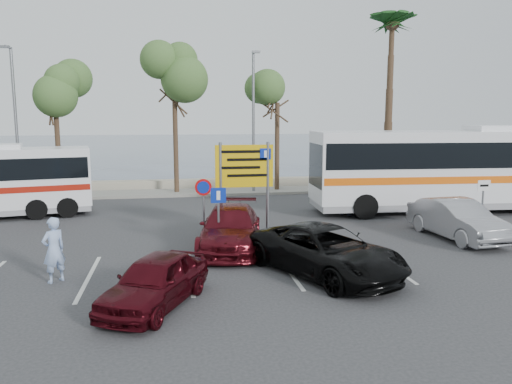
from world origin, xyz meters
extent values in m
plane|color=#2E2E30|center=(0.00, 0.00, 0.00)|extent=(120.00, 120.00, 0.00)
cube|color=gray|center=(0.00, 14.00, 0.07)|extent=(44.00, 2.40, 0.15)
cube|color=#AAA288|center=(0.00, 16.00, 0.30)|extent=(48.00, 0.80, 0.60)
plane|color=#3A485E|center=(0.00, 60.00, 0.01)|extent=(140.00, 140.00, 0.00)
cylinder|color=#382619|center=(-8.00, 14.00, 2.67)|extent=(0.28, 0.28, 5.04)
cylinder|color=#382619|center=(-1.50, 14.00, 2.95)|extent=(0.28, 0.28, 5.60)
cylinder|color=#382619|center=(4.50, 14.00, 2.74)|extent=(0.28, 0.28, 5.18)
cylinder|color=#382619|center=(11.50, 14.00, 5.15)|extent=(0.48, 0.48, 10.00)
cylinder|color=slate|center=(-10.00, 13.60, 4.15)|extent=(0.16, 0.16, 8.00)
cylinder|color=slate|center=(-10.00, 13.15, 8.10)|extent=(0.12, 0.90, 0.12)
cube|color=slate|center=(-10.00, 12.65, 8.05)|extent=(0.45, 0.25, 0.12)
cylinder|color=slate|center=(3.00, 13.60, 4.15)|extent=(0.16, 0.16, 8.00)
cylinder|color=slate|center=(3.00, 13.15, 8.10)|extent=(0.12, 0.90, 0.12)
cube|color=slate|center=(3.00, 12.65, 8.05)|extent=(0.45, 0.25, 0.12)
cylinder|color=slate|center=(0.10, 3.20, 1.80)|extent=(0.12, 0.12, 3.60)
cylinder|color=slate|center=(1.90, 3.20, 1.80)|extent=(0.12, 0.12, 3.60)
cube|color=gold|center=(1.00, 3.20, 2.70)|extent=(2.20, 0.06, 1.60)
cube|color=#0C2699|center=(1.80, 3.16, 3.15)|extent=(0.42, 0.01, 0.42)
cylinder|color=slate|center=(-0.60, 2.40, 1.10)|extent=(0.07, 0.07, 2.20)
cylinder|color=#B20C0C|center=(-0.60, 2.37, 2.05)|extent=(0.60, 0.03, 0.60)
cylinder|color=slate|center=(-0.20, 0.80, 1.10)|extent=(0.07, 0.07, 2.20)
cube|color=#0C2699|center=(-0.20, 0.78, 2.00)|extent=(0.50, 0.03, 0.50)
cylinder|color=slate|center=(9.80, 1.50, 1.10)|extent=(0.07, 0.07, 2.20)
cube|color=white|center=(9.80, 1.48, 2.00)|extent=(0.50, 0.03, 0.40)
cube|color=white|center=(11.42, 6.50, 2.23)|extent=(13.34, 3.46, 3.25)
cube|color=black|center=(11.42, 6.50, 2.81)|extent=(13.08, 3.49, 1.16)
cube|color=#E45B0D|center=(11.42, 6.50, 1.71)|extent=(13.21, 3.48, 0.33)
cube|color=gray|center=(11.42, 6.50, 0.61)|extent=(13.21, 3.42, 0.61)
cube|color=white|center=(11.42, 6.50, 3.99)|extent=(2.29, 1.87, 0.26)
imported|color=#540E16|center=(0.27, 1.50, 0.72)|extent=(2.88, 5.26, 1.44)
imported|color=#400910|center=(-2.13, -3.50, 0.63)|extent=(3.01, 4.00, 1.27)
imported|color=black|center=(2.67, -1.84, 0.71)|extent=(4.35, 5.63, 1.42)
imported|color=#98989E|center=(8.80, 1.50, 0.74)|extent=(2.00, 4.60, 1.47)
imported|color=#9CB6E4|center=(-4.94, -1.24, 0.92)|extent=(0.79, 0.78, 1.84)
imported|color=#373B53|center=(6.24, 6.50, 0.90)|extent=(1.02, 1.09, 1.79)
camera|label=1|loc=(-1.59, -15.32, 4.60)|focal=35.00mm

